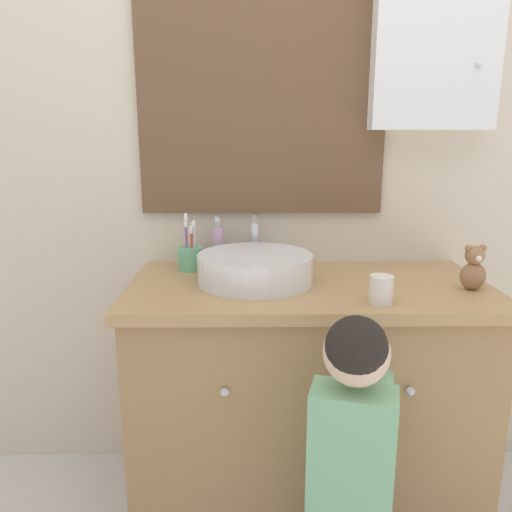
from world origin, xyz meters
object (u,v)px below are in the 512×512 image
at_px(child_figure, 352,455).
at_px(drinking_cup, 381,290).
at_px(soap_dispenser, 218,246).
at_px(sink_basin, 255,267).
at_px(toothbrush_holder, 191,257).
at_px(teddy_bear, 474,269).

relative_size(child_figure, drinking_cup, 11.03).
distance_m(child_figure, drinking_cup, 0.43).
bearing_deg(soap_dispenser, sink_basin, -56.56).
xyz_separation_m(sink_basin, toothbrush_holder, (-0.22, 0.14, -0.00)).
distance_m(sink_basin, teddy_bear, 0.65).
xyz_separation_m(child_figure, teddy_bear, (0.42, 0.38, 0.36)).
relative_size(soap_dispenser, drinking_cup, 2.26).
height_order(soap_dispenser, drinking_cup, soap_dispenser).
bearing_deg(soap_dispenser, teddy_bear, -20.16).
bearing_deg(teddy_bear, soap_dispenser, 159.84).
relative_size(sink_basin, child_figure, 0.47).
relative_size(sink_basin, toothbrush_holder, 2.12).
bearing_deg(toothbrush_holder, soap_dispenser, 28.84).
xyz_separation_m(toothbrush_holder, drinking_cup, (0.56, -0.36, -0.01)).
bearing_deg(teddy_bear, sink_basin, 172.09).
bearing_deg(toothbrush_holder, child_figure, -53.96).
bearing_deg(soap_dispenser, toothbrush_holder, -151.16).
height_order(sink_basin, drinking_cup, sink_basin).
bearing_deg(toothbrush_holder, drinking_cup, -32.43).
xyz_separation_m(soap_dispenser, child_figure, (0.35, -0.66, -0.37)).
height_order(soap_dispenser, teddy_bear, soap_dispenser).
xyz_separation_m(sink_basin, teddy_bear, (0.65, -0.09, 0.02)).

